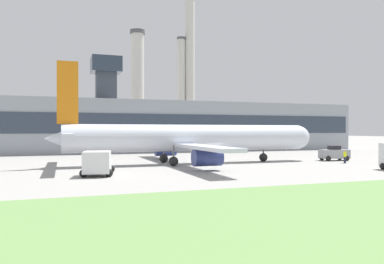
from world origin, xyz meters
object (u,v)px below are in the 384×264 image
(fuel_truck, at_px, (98,163))
(pushback_tug, at_px, (334,154))
(airplane, at_px, (188,139))
(ground_crew_person, at_px, (345,156))

(fuel_truck, bearing_deg, pushback_tug, 12.10)
(airplane, relative_size, pushback_tug, 8.35)
(fuel_truck, xyz_separation_m, ground_crew_person, (29.77, 2.96, -0.24))
(pushback_tug, xyz_separation_m, fuel_truck, (-31.29, -6.71, 0.19))
(airplane, xyz_separation_m, fuel_truck, (-11.31, -8.43, -1.95))
(airplane, relative_size, ground_crew_person, 20.36)
(airplane, height_order, ground_crew_person, airplane)
(airplane, height_order, fuel_truck, airplane)
(airplane, distance_m, pushback_tug, 20.16)
(airplane, bearing_deg, pushback_tug, -4.93)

